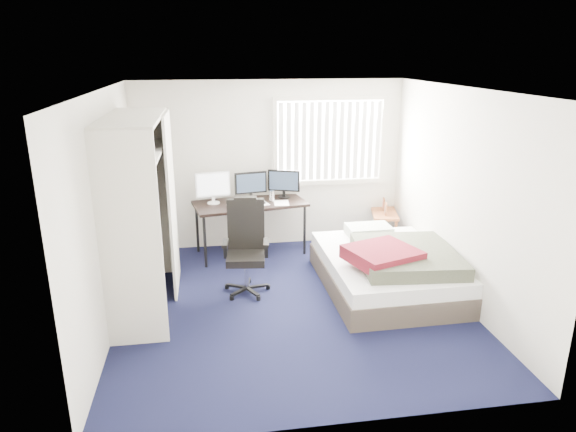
# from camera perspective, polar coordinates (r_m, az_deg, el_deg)

# --- Properties ---
(ground) EXTENTS (4.20, 4.20, 0.00)m
(ground) POSITION_cam_1_polar(r_m,az_deg,el_deg) (6.21, 0.51, -9.77)
(ground) COLOR black
(ground) RESTS_ON ground
(room_shell) EXTENTS (4.20, 4.20, 4.20)m
(room_shell) POSITION_cam_1_polar(r_m,az_deg,el_deg) (5.67, 0.55, 3.88)
(room_shell) COLOR silver
(room_shell) RESTS_ON ground
(window_assembly) EXTENTS (1.72, 0.09, 1.32)m
(window_assembly) POSITION_cam_1_polar(r_m,az_deg,el_deg) (7.79, 4.66, 8.31)
(window_assembly) COLOR white
(window_assembly) RESTS_ON ground
(closet) EXTENTS (0.64, 1.84, 2.22)m
(closet) POSITION_cam_1_polar(r_m,az_deg,el_deg) (5.95, -16.00, 2.26)
(closet) COLOR beige
(closet) RESTS_ON ground
(desk) EXTENTS (1.70, 1.02, 1.25)m
(desk) POSITION_cam_1_polar(r_m,az_deg,el_deg) (7.50, -4.28, 1.75)
(desk) COLOR black
(desk) RESTS_ON ground
(office_chair) EXTENTS (0.62, 0.62, 1.18)m
(office_chair) POSITION_cam_1_polar(r_m,az_deg,el_deg) (6.42, -4.66, -4.44)
(office_chair) COLOR black
(office_chair) RESTS_ON ground
(footstool) EXTENTS (0.30, 0.26, 0.22)m
(footstool) POSITION_cam_1_polar(r_m,az_deg,el_deg) (7.78, -4.52, -2.62)
(footstool) COLOR white
(footstool) RESTS_ON ground
(nightstand) EXTENTS (0.53, 0.81, 0.69)m
(nightstand) POSITION_cam_1_polar(r_m,az_deg,el_deg) (8.12, 10.62, 0.07)
(nightstand) COLOR brown
(nightstand) RESTS_ON ground
(bed) EXTENTS (1.57, 2.07, 0.67)m
(bed) POSITION_cam_1_polar(r_m,az_deg,el_deg) (6.60, 11.11, -5.65)
(bed) COLOR #433930
(bed) RESTS_ON ground
(pine_box) EXTENTS (0.41, 0.34, 0.27)m
(pine_box) POSITION_cam_1_polar(r_m,az_deg,el_deg) (5.98, -15.26, -10.16)
(pine_box) COLOR tan
(pine_box) RESTS_ON ground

